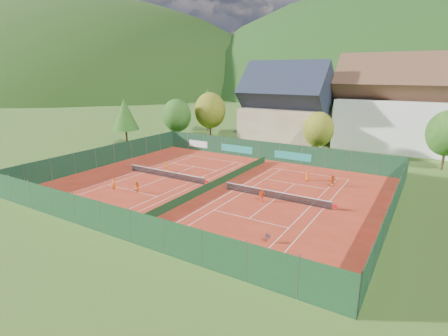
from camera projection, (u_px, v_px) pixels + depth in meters
The scene contains 31 objects.
ground at pixel (216, 187), 43.50m from camera, with size 600.00×600.00×0.00m, color #34561A.
clay_pad at pixel (216, 187), 43.49m from camera, with size 40.00×32.00×0.01m, color #A12917.
court_markings_left at pixel (166, 177), 47.50m from camera, with size 11.03×23.83×0.00m.
court_markings_right at pixel (275, 199), 39.48m from camera, with size 11.03×23.83×0.00m.
tennis_net_left at pixel (167, 174), 47.29m from camera, with size 13.30×0.10×1.02m.
tennis_net_right at pixel (277, 195), 39.27m from camera, with size 13.30×0.10×1.02m.
court_divider at pixel (216, 183), 43.36m from camera, with size 0.03×28.80×1.00m.
fence_north at pixel (267, 151), 56.48m from camera, with size 40.00×0.10×3.00m.
fence_south at pixel (115, 222), 29.93m from camera, with size 40.00×0.04×3.00m.
fence_west at pixel (105, 156), 53.11m from camera, with size 0.04×32.00×3.00m.
fence_east at pixel (393, 207), 33.11m from camera, with size 0.09×32.00×3.00m.
chalet at pixel (286, 110), 67.90m from camera, with size 16.20×12.00×16.00m.
hotel_block_a at pixel (397, 109), 63.11m from camera, with size 21.60×11.00×17.25m.
tree_west_front at pixel (177, 116), 69.52m from camera, with size 5.72×5.72×8.69m.
tree_west_mid at pixel (210, 110), 72.27m from camera, with size 6.44×6.44×9.78m.
tree_west_back at pixel (208, 103), 81.68m from camera, with size 5.60×5.60×10.00m.
tree_center at pixel (318, 129), 57.32m from camera, with size 5.01×5.01×7.60m.
tree_east_front at pixel (448, 133), 49.76m from camera, with size 5.72×5.72×8.69m.
tree_west_side at pixel (125, 114), 65.77m from camera, with size 5.04×5.04×9.00m.
mountain_backdrop at pixel (442, 155), 231.89m from camera, with size 820.00×530.00×242.00m.
ball_hopper at pixel (268, 237), 29.26m from camera, with size 0.34×0.34×0.80m.
loose_ball_0 at pixel (125, 184), 44.65m from camera, with size 0.07×0.07×0.07m, color #CCD833.
loose_ball_1 at pixel (202, 213), 35.53m from camera, with size 0.07×0.07×0.07m, color #CCD833.
loose_ball_2 at pixel (243, 177), 47.67m from camera, with size 0.07×0.07×0.07m, color #CCD833.
loose_ball_3 at pixel (234, 169), 51.31m from camera, with size 0.07×0.07×0.07m, color #CCD833.
player_left_near at pixel (114, 184), 42.07m from camera, with size 0.57×0.37×1.57m, color orange.
player_left_mid at pixel (137, 187), 41.22m from camera, with size 0.68×0.53×1.40m, color orange.
player_left_far at pixel (167, 167), 49.91m from camera, with size 0.98×0.56×1.52m, color orange.
player_right_near at pixel (262, 195), 38.43m from camera, with size 0.90×0.38×1.54m, color #FD5716.
player_right_far_a at pixel (307, 176), 45.82m from camera, with size 0.69×0.45×1.42m, color #D55612.
player_right_far_b at pixel (332, 181), 43.47m from camera, with size 1.40×0.45×1.51m, color #DA5213.
Camera 1 is at (22.35, -34.69, 13.97)m, focal length 28.00 mm.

